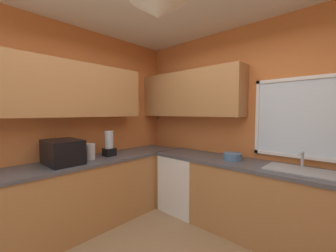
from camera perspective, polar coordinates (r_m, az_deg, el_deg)
name	(u,v)px	position (r m, az deg, el deg)	size (l,w,h in m)	color
room_shell	(166,86)	(2.16, -0.42, 11.01)	(3.70, 3.57, 2.75)	#D17238
counter_run_left	(77,196)	(3.02, -23.68, -17.19)	(0.65, 3.18, 0.89)	#AD7542
counter_run_back	(253,199)	(2.88, 22.32, -18.16)	(2.79, 0.65, 0.89)	#AD7542
dishwasher	(185,183)	(3.34, 4.72, -15.26)	(0.60, 0.60, 0.85)	white
microwave	(63,152)	(2.81, -26.97, -6.36)	(0.48, 0.36, 0.29)	black
kettle	(91,151)	(2.93, -20.53, -6.58)	(0.12, 0.12, 0.21)	#B7B7BC
sink_assembly	(299,170)	(2.64, 32.37, -10.16)	(0.64, 0.40, 0.19)	#9EA0A5
bowl	(232,157)	(2.85, 17.24, -8.03)	(0.24, 0.24, 0.09)	#4C7099
blender_appliance	(109,145)	(3.08, -15.88, -4.93)	(0.15, 0.15, 0.36)	black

